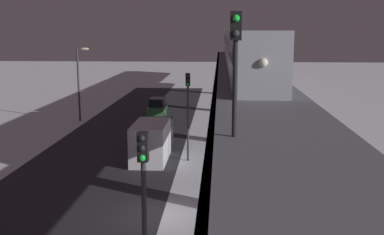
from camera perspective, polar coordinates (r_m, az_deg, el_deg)
The scene contains 10 objects.
ground_plane at distance 24.91m, azimuth -4.19°, elevation -11.65°, with size 240.00×240.00×0.00m, color white.
avenue_asphalt at distance 26.10m, azimuth -15.87°, elevation -10.97°, with size 11.00×108.15×0.01m, color #28282D.
elevated_railway at distance 23.33m, azimuth 8.27°, elevation -0.01°, with size 5.00×108.15×5.97m.
subway_train at distance 60.11m, azimuth 5.49°, elevation 8.90°, with size 2.94×74.07×3.40m.
rail_signal at distance 15.04m, azimuth 5.28°, elevation 7.85°, with size 0.36×0.41×4.00m.
sedan_green at distance 52.70m, azimuth -4.23°, elevation 1.09°, with size 1.91×4.68×1.97m.
box_truck at distance 35.36m, azimuth -4.77°, elevation -2.67°, with size 2.40×7.40×2.80m.
traffic_light_near at distance 14.71m, azimuth -5.84°, elevation -10.19°, with size 0.32×0.44×6.40m.
traffic_light_mid at distance 33.70m, azimuth -0.50°, elevation 1.65°, with size 0.32×0.44×6.40m.
street_lamp_far at distance 50.21m, azimuth -13.37°, elevation 5.00°, with size 1.35×0.44×7.65m.
Camera 1 is at (-3.16, 22.86, 9.38)m, focal length 44.06 mm.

